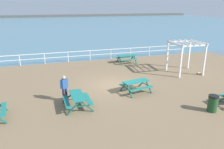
% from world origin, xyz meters
% --- Properties ---
extents(ground_plane, '(30.00, 24.00, 0.20)m').
position_xyz_m(ground_plane, '(0.00, 0.00, -0.10)').
color(ground_plane, '#846B4C').
extents(sea_band, '(142.00, 90.00, 0.01)m').
position_xyz_m(sea_band, '(0.00, 52.75, 0.00)').
color(sea_band, teal).
rests_on(sea_band, ground).
extents(distant_shoreline, '(142.00, 6.00, 1.80)m').
position_xyz_m(distant_shoreline, '(0.00, 95.75, 0.00)').
color(distant_shoreline, '#4C4C47').
rests_on(distant_shoreline, ground).
extents(seaward_railing, '(23.07, 0.07, 1.08)m').
position_xyz_m(seaward_railing, '(-0.00, 7.75, 0.76)').
color(seaward_railing, white).
rests_on(seaward_railing, ground).
extents(picnic_table_mid_centre, '(1.59, 1.85, 0.80)m').
position_xyz_m(picnic_table_mid_centre, '(-2.96, -2.82, 0.58)').
color(picnic_table_mid_centre, '#1E7A70').
rests_on(picnic_table_mid_centre, ground).
extents(picnic_table_far_left, '(2.05, 1.83, 0.80)m').
position_xyz_m(picnic_table_far_left, '(1.18, -1.67, 0.58)').
color(picnic_table_far_left, '#1E7A70').
rests_on(picnic_table_far_left, ground).
extents(picnic_table_far_right, '(1.85, 1.60, 0.80)m').
position_xyz_m(picnic_table_far_right, '(3.34, 5.68, 0.58)').
color(picnic_table_far_right, '#1E7A70').
rests_on(picnic_table_far_right, ground).
extents(visitor, '(0.49, 0.34, 1.66)m').
position_xyz_m(visitor, '(-3.56, -1.77, 0.95)').
color(visitor, '#1E2338').
rests_on(visitor, ground).
extents(lattice_pergola, '(2.55, 2.67, 2.70)m').
position_xyz_m(lattice_pergola, '(6.93, 1.11, 2.00)').
color(lattice_pergola, white).
rests_on(lattice_pergola, ground).
extents(litter_bin, '(0.55, 0.55, 0.95)m').
position_xyz_m(litter_bin, '(4.09, -5.54, 0.48)').
color(litter_bin, '#1E4723').
rests_on(litter_bin, ground).
extents(rope_coil, '(0.55, 0.55, 0.11)m').
position_xyz_m(rope_coil, '(8.02, 0.24, 0.06)').
color(rope_coil, tan).
rests_on(rope_coil, ground).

